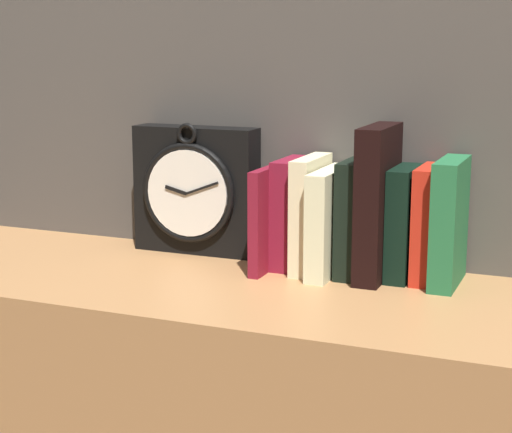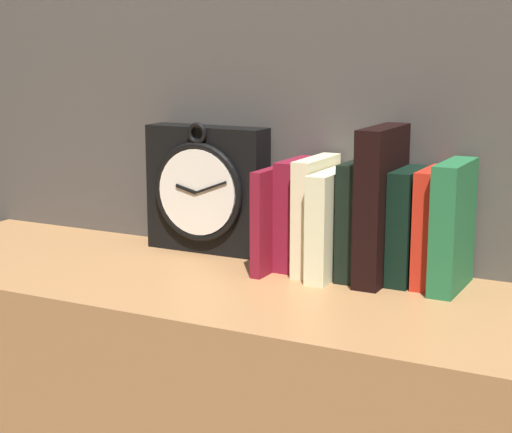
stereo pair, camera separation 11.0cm
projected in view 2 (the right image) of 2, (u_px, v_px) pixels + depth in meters
The scene contains 10 objects.
clock at pixel (206, 189), 1.52m from camera, with size 0.22×0.07×0.23m.
book_slot0_maroon at pixel (277, 218), 1.41m from camera, with size 0.02×0.16×0.17m.
book_slot1_maroon at pixel (297, 214), 1.42m from camera, with size 0.04×0.11×0.18m.
book_slot2_cream at pixel (316, 215), 1.39m from camera, with size 0.03×0.13×0.19m.
book_slot3_cream at pixel (333, 223), 1.37m from camera, with size 0.03×0.15×0.17m.
book_slot4_black at pixel (358, 219), 1.36m from camera, with size 0.03×0.13×0.19m.
book_slot5_black at pixel (381, 205), 1.33m from camera, with size 0.04×0.15×0.24m.
book_slot6_black at pixel (408, 226), 1.33m from camera, with size 0.04×0.11×0.18m.
book_slot7_red at pixel (431, 227), 1.32m from camera, with size 0.03×0.11×0.18m.
book_slot8_green at pixel (453, 226), 1.29m from camera, with size 0.04×0.13×0.20m.
Camera 2 is at (0.59, -1.13, 1.21)m, focal length 60.00 mm.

